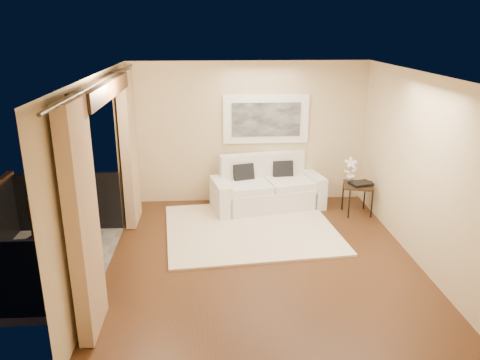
{
  "coord_description": "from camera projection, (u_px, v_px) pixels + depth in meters",
  "views": [
    {
      "loc": [
        -0.74,
        -6.23,
        3.32
      ],
      "look_at": [
        -0.29,
        0.58,
        1.05
      ],
      "focal_mm": 35.0,
      "sensor_mm": 36.0,
      "label": 1
    }
  ],
  "objects": [
    {
      "name": "floor",
      "position": [
        262.0,
        258.0,
        6.99
      ],
      "size": [
        5.0,
        5.0,
        0.0
      ],
      "primitive_type": "plane",
      "color": "#4C2B16",
      "rests_on": "ground"
    },
    {
      "name": "room_shell",
      "position": [
        102.0,
        90.0,
        6.06
      ],
      "size": [
        5.0,
        6.4,
        5.0
      ],
      "color": "white",
      "rests_on": "ground"
    },
    {
      "name": "balcony",
      "position": [
        34.0,
        254.0,
        6.73
      ],
      "size": [
        1.81,
        2.6,
        1.17
      ],
      "color": "#605B56",
      "rests_on": "ground"
    },
    {
      "name": "curtains",
      "position": [
        111.0,
        176.0,
        6.44
      ],
      "size": [
        0.16,
        4.8,
        2.64
      ],
      "color": "tan",
      "rests_on": "ground"
    },
    {
      "name": "artwork",
      "position": [
        266.0,
        119.0,
        8.83
      ],
      "size": [
        1.62,
        0.07,
        0.92
      ],
      "color": "white",
      "rests_on": "room_shell"
    },
    {
      "name": "rug",
      "position": [
        251.0,
        229.0,
        7.96
      ],
      "size": [
        3.04,
        2.72,
        0.04
      ],
      "primitive_type": "cube",
      "rotation": [
        0.0,
        0.0,
        0.1
      ],
      "color": "#FAE8C9",
      "rests_on": "floor"
    },
    {
      "name": "sofa",
      "position": [
        266.0,
        189.0,
        8.88
      ],
      "size": [
        2.19,
        1.28,
        0.99
      ],
      "rotation": [
        0.0,
        0.0,
        0.21
      ],
      "color": "white",
      "rests_on": "floor"
    },
    {
      "name": "side_table",
      "position": [
        358.0,
        187.0,
        8.49
      ],
      "size": [
        0.63,
        0.63,
        0.57
      ],
      "rotation": [
        0.0,
        0.0,
        -0.25
      ],
      "color": "black",
      "rests_on": "floor"
    },
    {
      "name": "tray",
      "position": [
        361.0,
        184.0,
        8.44
      ],
      "size": [
        0.44,
        0.37,
        0.05
      ],
      "primitive_type": "cube",
      "rotation": [
        0.0,
        0.0,
        0.28
      ],
      "color": "black",
      "rests_on": "side_table"
    },
    {
      "name": "orchid",
      "position": [
        351.0,
        170.0,
        8.52
      ],
      "size": [
        0.25,
        0.17,
        0.47
      ],
      "primitive_type": "imported",
      "rotation": [
        0.0,
        0.0,
        0.02
      ],
      "color": "white",
      "rests_on": "side_table"
    },
    {
      "name": "bistro_table",
      "position": [
        69.0,
        214.0,
        6.91
      ],
      "size": [
        0.7,
        0.7,
        0.75
      ],
      "rotation": [
        0.0,
        0.0,
        0.11
      ],
      "color": "black",
      "rests_on": "balcony"
    },
    {
      "name": "balcony_chair_far",
      "position": [
        77.0,
        229.0,
        6.77
      ],
      "size": [
        0.45,
        0.45,
        0.87
      ],
      "rotation": [
        0.0,
        0.0,
        2.93
      ],
      "color": "black",
      "rests_on": "balcony"
    },
    {
      "name": "balcony_chair_near",
      "position": [
        43.0,
        232.0,
        6.43
      ],
      "size": [
        0.55,
        0.56,
        1.05
      ],
      "rotation": [
        0.0,
        0.0,
        -0.24
      ],
      "color": "black",
      "rests_on": "balcony"
    },
    {
      "name": "ice_bucket",
      "position": [
        57.0,
        201.0,
        6.9
      ],
      "size": [
        0.18,
        0.18,
        0.2
      ],
      "primitive_type": "cylinder",
      "color": "white",
      "rests_on": "bistro_table"
    },
    {
      "name": "candle",
      "position": [
        73.0,
        202.0,
        7.05
      ],
      "size": [
        0.06,
        0.06,
        0.07
      ],
      "primitive_type": "cylinder",
      "color": "red",
      "rests_on": "bistro_table"
    },
    {
      "name": "vase",
      "position": [
        66.0,
        206.0,
        6.73
      ],
      "size": [
        0.04,
        0.04,
        0.18
      ],
      "primitive_type": "cylinder",
      "color": "silver",
      "rests_on": "bistro_table"
    },
    {
      "name": "glass_a",
      "position": [
        75.0,
        206.0,
        6.81
      ],
      "size": [
        0.06,
        0.06,
        0.12
      ],
      "primitive_type": "cylinder",
      "color": "white",
      "rests_on": "bistro_table"
    },
    {
      "name": "glass_b",
      "position": [
        81.0,
        203.0,
        6.92
      ],
      "size": [
        0.06,
        0.06,
        0.12
      ],
      "primitive_type": "cylinder",
      "color": "silver",
      "rests_on": "bistro_table"
    }
  ]
}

